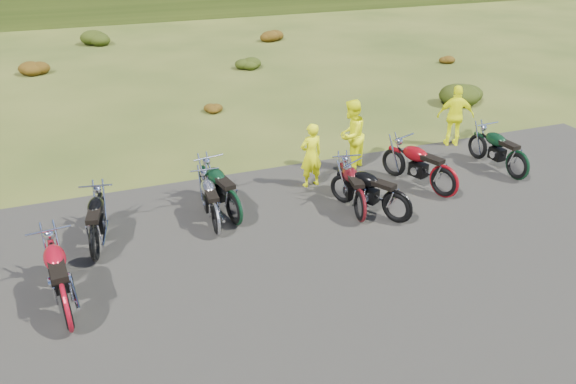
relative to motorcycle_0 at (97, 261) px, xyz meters
name	(u,v)px	position (x,y,z in m)	size (l,w,h in m)	color
ground	(336,242)	(4.69, -1.03, 0.00)	(300.00, 300.00, 0.00)	#304115
gravel_pad	(383,298)	(4.69, -3.03, 0.00)	(20.00, 12.00, 0.04)	black
shrub_2	(33,66)	(-1.51, 15.57, 0.38)	(1.30, 1.30, 0.77)	#5C2C0B
shrub_3	(97,36)	(1.39, 20.87, 0.46)	(1.56, 1.56, 0.92)	#20300C
shrub_4	(211,106)	(4.29, 8.17, 0.23)	(0.77, 0.77, 0.45)	#5C2C0B
shrub_5	(247,62)	(7.19, 13.47, 0.31)	(1.03, 1.03, 0.61)	#20300C
shrub_6	(270,33)	(10.09, 18.77, 0.38)	(1.30, 1.30, 0.77)	#5C2C0B
shrub_7	(463,90)	(12.99, 6.07, 0.46)	(1.56, 1.56, 0.92)	#20300C
shrub_8	(444,58)	(15.89, 11.37, 0.23)	(0.77, 0.77, 0.45)	#5C2C0B
motorcycle_0	(97,261)	(0.00, 0.00, 0.00)	(2.09, 0.70, 1.10)	black
motorcycle_1	(71,329)	(-0.54, -1.96, 0.00)	(2.33, 0.78, 1.22)	maroon
motorcycle_2	(235,225)	(2.93, 0.41, 0.00)	(2.23, 0.74, 1.17)	black
motorcycle_3	(217,235)	(2.46, 0.13, 0.00)	(2.01, 0.67, 1.05)	#A0A0A4
motorcycle_4	(359,222)	(5.55, -0.43, 0.00)	(2.12, 0.71, 1.11)	#510D12
motorcycle_5	(395,223)	(6.27, -0.76, 0.00)	(2.16, 0.72, 1.13)	black
motorcycle_6	(442,198)	(7.96, -0.08, 0.00)	(2.30, 0.77, 1.20)	maroon
motorcycle_7	(515,180)	(10.29, 0.11, 0.00)	(2.17, 0.72, 1.14)	black
person_middle	(311,156)	(5.23, 1.62, 0.81)	(0.59, 0.39, 1.63)	#EEF50C
person_right_a	(351,136)	(6.61, 2.22, 0.94)	(0.91, 0.71, 1.88)	#EEF50C
person_right_b	(455,117)	(10.18, 2.68, 0.89)	(1.04, 0.43, 1.78)	#EEF50C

